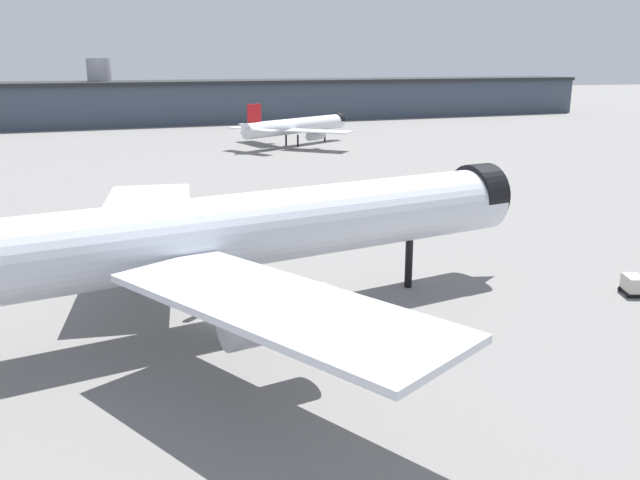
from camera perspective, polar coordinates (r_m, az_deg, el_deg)
ground at (r=57.52m, az=-8.16°, el=-6.74°), size 900.00×900.00×0.00m
airliner_near_gate at (r=54.49m, az=-6.92°, el=0.69°), size 60.28×53.91×17.69m
airliner_far_taxiway at (r=170.89m, az=-2.11°, el=9.82°), size 35.82×31.93×11.29m
terminal_building at (r=247.52m, az=-2.22°, el=12.09°), size 233.88×46.92×21.85m
service_truck_front at (r=85.35m, az=-22.81°, el=0.66°), size 5.96×4.38×3.00m
baggage_cart_trailing at (r=68.88m, az=25.48°, el=-3.51°), size 2.44×2.74×1.82m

